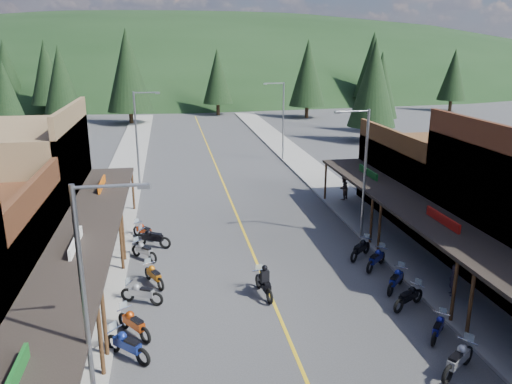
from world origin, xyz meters
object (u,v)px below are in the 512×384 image
pine_7 (6,71)px  bike_east_10 (361,248)px  streetlight_1 (138,135)px  bike_east_5 (458,358)px  pine_1 (47,72)px  bike_west_9 (154,274)px  pine_5 (373,64)px  rider_on_bike (264,283)px  streetlight_0 (89,301)px  pine_2 (128,70)px  pine_9 (381,85)px  pine_4 (308,73)px  streetlight_3 (282,118)px  bike_west_7 (134,322)px  shop_east_3 (436,180)px  pine_10 (61,83)px  bike_west_12 (144,230)px  bike_east_9 (376,258)px  streetlight_2 (363,168)px  shop_west_3 (14,185)px  bike_west_10 (144,250)px  pine_8 (6,98)px  bike_west_11 (152,237)px  pine_11 (374,83)px  bike_west_6 (127,344)px  bike_west_8 (142,292)px  pine_6 (454,74)px  pedestrian_east_a (453,280)px  bike_east_8 (396,279)px  pine_3 (217,76)px  bike_east_7 (409,296)px  pedestrian_east_b (343,188)px

pine_7 → bike_east_10: (37.89, -70.97, -6.62)m
streetlight_1 → bike_east_5: streetlight_1 is taller
pine_1 → bike_east_5: 81.30m
bike_west_9 → pine_5: bearing=34.1°
streetlight_1 → rider_on_bike: 21.79m
pine_1 → streetlight_0: bearing=-77.4°
pine_2 → pine_9: bearing=-20.9°
pine_4 → streetlight_3: bearing=-110.2°
bike_west_7 → bike_east_5: bearing=-57.7°
shop_east_3 → pine_10: size_ratio=0.94×
pine_7 → pine_10: 29.53m
bike_west_12 → rider_on_bike: size_ratio=0.85×
bike_west_9 → bike_west_12: 6.49m
pine_2 → bike_east_9: size_ratio=6.56×
streetlight_2 → rider_on_bike: streetlight_2 is taller
shop_west_3 → bike_west_12: size_ratio=5.47×
bike_west_7 → bike_west_10: bearing=52.8°
pine_7 → pine_8: bearing=-74.5°
bike_west_11 → pine_5: bearing=-5.0°
pine_11 → bike_west_12: pine_11 is taller
pine_5 → bike_west_10: 76.85m
shop_west_3 → pine_1: (-10.22, 58.70, 3.72)m
bike_west_6 → bike_west_8: size_ratio=1.09×
pine_6 → pedestrian_east_a: bearing=-120.4°
shop_west_3 → streetlight_3: size_ratio=1.36×
bike_west_6 → pedestrian_east_a: size_ratio=1.46×
pine_1 → bike_west_9: (18.47, -66.34, -6.65)m
bike_east_8 → pine_5: bearing=112.3°
streetlight_3 → pine_9: size_ratio=0.74×
pine_2 → pine_4: pine_2 is taller
pine_3 → bike_east_9: 62.75m
pine_4 → pine_11: size_ratio=1.01×
pine_8 → bike_east_9: pine_8 is taller
bike_west_7 → bike_west_9: size_ratio=1.07×
pine_8 → pine_10: (4.00, 10.00, 0.81)m
pine_3 → bike_west_7: pine_3 is taller
pine_6 → bike_west_6: pine_6 is taller
pine_2 → bike_east_9: (16.20, -54.43, -7.38)m
bike_east_7 → bike_east_8: 1.73m
pine_9 → shop_east_3: bearing=-106.9°
pine_10 → bike_west_9: 48.39m
shop_east_3 → bike_east_10: 10.24m
streetlight_2 → bike_west_6: (-13.36, -10.42, -3.81)m
streetlight_1 → pine_2: size_ratio=0.57×
bike_west_10 → pine_8: bearing=74.5°
bike_east_7 → pedestrian_east_a: 2.55m
pedestrian_east_b → pine_5: bearing=-156.6°
pine_8 → bike_east_5: (27.54, -45.45, -5.32)m
bike_west_12 → pine_7: bearing=69.0°
pine_8 → pine_9: (46.00, 5.00, 0.40)m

